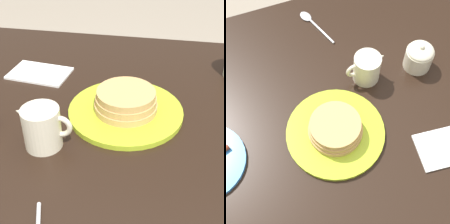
# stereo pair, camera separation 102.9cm
# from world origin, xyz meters

# --- Properties ---
(dining_table) EXTENTS (1.58, 0.92, 0.77)m
(dining_table) POSITION_xyz_m (0.00, 0.00, 0.66)
(dining_table) COLOR black
(dining_table) RESTS_ON ground_plane
(pancake_plate) EXTENTS (0.25, 0.25, 0.06)m
(pancake_plate) POSITION_xyz_m (0.06, 0.03, 0.79)
(pancake_plate) COLOR #AAC628
(pancake_plate) RESTS_ON dining_table
(creamer_pitcher) EXTENTS (0.11, 0.07, 0.09)m
(creamer_pitcher) POSITION_xyz_m (-0.09, -0.10, 0.81)
(creamer_pitcher) COLOR beige
(creamer_pitcher) RESTS_ON dining_table
(napkin) EXTENTS (0.17, 0.12, 0.01)m
(napkin) POSITION_xyz_m (-0.19, 0.17, 0.77)
(napkin) COLOR white
(napkin) RESTS_ON dining_table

